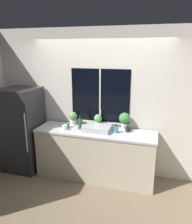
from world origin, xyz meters
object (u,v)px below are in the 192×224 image
(potted_plant_right, at_px, (124,119))
(mug_black, at_px, (128,130))
(potted_plant_left, at_px, (73,118))
(potted_plant_center, at_px, (98,120))
(refrigerator, at_px, (22,129))
(mug_green, at_px, (68,125))
(sink, at_px, (97,128))
(mug_white, at_px, (65,127))
(bottle_tall, at_px, (80,123))
(soap_bottle, at_px, (116,129))

(potted_plant_right, height_order, mug_black, potted_plant_right)
(potted_plant_left, relative_size, potted_plant_center, 1.04)
(refrigerator, xyz_separation_m, mug_green, (0.93, 0.07, 0.15))
(sink, xyz_separation_m, mug_black, (0.54, 0.09, -0.01))
(mug_black, bearing_deg, potted_plant_right, 132.38)
(sink, height_order, mug_white, sink)
(potted_plant_left, relative_size, mug_green, 2.86)
(potted_plant_right, xyz_separation_m, mug_white, (-1.03, -0.31, -0.15))
(bottle_tall, bearing_deg, mug_black, 7.18)
(refrigerator, relative_size, potted_plant_right, 5.17)
(refrigerator, bearing_deg, mug_white, -3.07)
(mug_white, bearing_deg, sink, 12.88)
(mug_green, bearing_deg, potted_plant_left, 79.05)
(sink, height_order, potted_plant_center, sink)
(potted_plant_left, xyz_separation_m, potted_plant_right, (0.99, 0.00, 0.05))
(potted_plant_right, bearing_deg, soap_bottle, -116.98)
(potted_plant_left, bearing_deg, soap_bottle, -13.07)
(bottle_tall, bearing_deg, potted_plant_center, 35.36)
(mug_black, xyz_separation_m, mug_white, (-1.11, -0.22, 0.00))
(mug_green, distance_m, mug_white, 0.12)
(potted_plant_left, relative_size, potted_plant_right, 0.80)
(bottle_tall, xyz_separation_m, mug_green, (-0.25, 0.01, -0.06))
(refrigerator, height_order, mug_white, refrigerator)
(refrigerator, height_order, potted_plant_left, refrigerator)
(refrigerator, bearing_deg, mug_black, 4.67)
(mug_white, bearing_deg, potted_plant_right, 16.73)
(potted_plant_left, distance_m, soap_bottle, 0.91)
(soap_bottle, distance_m, mug_green, 0.92)
(bottle_tall, bearing_deg, refrigerator, -177.17)
(sink, xyz_separation_m, potted_plant_left, (-0.53, 0.18, 0.09))
(sink, relative_size, soap_bottle, 3.08)
(refrigerator, xyz_separation_m, mug_black, (2.04, 0.17, 0.15))
(potted_plant_right, bearing_deg, potted_plant_left, 180.00)
(bottle_tall, bearing_deg, soap_bottle, -0.33)
(bottle_tall, relative_size, mug_white, 2.73)
(mug_white, bearing_deg, soap_bottle, 6.43)
(potted_plant_right, distance_m, mug_black, 0.20)
(sink, height_order, mug_black, sink)
(sink, bearing_deg, soap_bottle, -4.39)
(soap_bottle, bearing_deg, mug_white, -173.57)
(potted_plant_right, height_order, mug_white, potted_plant_right)
(mug_white, bearing_deg, mug_green, 88.14)
(mug_green, relative_size, mug_white, 0.92)
(potted_plant_center, bearing_deg, bottle_tall, -144.64)
(potted_plant_left, xyz_separation_m, bottle_tall, (0.21, -0.20, -0.03))
(sink, xyz_separation_m, mug_green, (-0.57, -0.01, -0.00))
(sink, bearing_deg, mug_white, -167.12)
(bottle_tall, height_order, mug_white, bottle_tall)
(potted_plant_center, distance_m, soap_bottle, 0.44)
(bottle_tall, distance_m, mug_green, 0.26)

